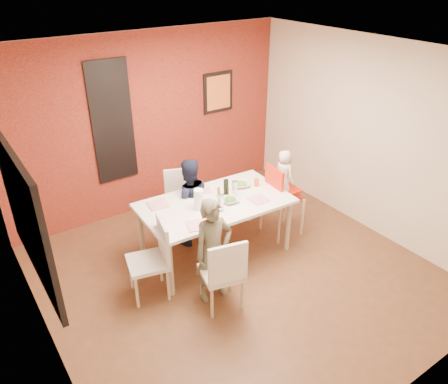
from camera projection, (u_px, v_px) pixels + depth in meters
ground at (237, 273)px, 5.57m from camera, size 4.50×4.50×0.00m
ceiling at (241, 56)px, 4.29m from camera, size 4.50×4.50×0.02m
wall_back at (151, 124)px, 6.56m from camera, size 4.50×0.02×2.70m
wall_front at (415, 289)px, 3.30m from camera, size 4.50×0.02×2.70m
wall_left at (31, 245)px, 3.81m from camera, size 0.02×4.50×2.70m
wall_right at (370, 138)px, 6.05m from camera, size 0.02×4.50×2.70m
brick_accent_wall at (151, 124)px, 6.54m from camera, size 4.50×0.02×2.70m
picture_window_frame at (25, 214)px, 3.87m from camera, size 0.05×1.70×1.30m
picture_window_pane at (26, 214)px, 3.88m from camera, size 0.02×1.55×1.15m
glassblock_strip at (112, 122)px, 6.16m from camera, size 0.55×0.03×1.70m
glassblock_surround at (112, 123)px, 6.16m from camera, size 0.60×0.03×1.76m
art_print_frame at (218, 92)px, 6.99m from camera, size 0.54×0.03×0.64m
art_print_canvas at (219, 92)px, 6.97m from camera, size 0.44×0.01×0.54m
dining_table at (215, 206)px, 5.62m from camera, size 1.96×1.15×0.80m
chair_near at (224, 271)px, 4.77m from camera, size 0.53×0.53×0.95m
chair_far at (182, 200)px, 6.14m from camera, size 0.58×0.58×0.98m
chair_left at (154, 255)px, 5.01m from camera, size 0.54×0.54×0.97m
high_chair at (280, 194)px, 6.08m from camera, size 0.48×0.48×1.08m
child_near at (213, 251)px, 4.90m from camera, size 0.48×0.33×1.29m
child_far at (189, 202)px, 5.91m from camera, size 0.72×0.62×1.26m
toddler at (284, 173)px, 5.95m from camera, size 0.22×0.33×0.66m
plate_near_left at (198, 225)px, 5.09m from camera, size 0.32×0.32×0.01m
plate_far_mid at (202, 190)px, 5.84m from camera, size 0.27×0.27×0.01m
plate_near_right at (259, 199)px, 5.63m from camera, size 0.23×0.23×0.01m
plate_far_left at (158, 204)px, 5.51m from camera, size 0.28×0.28×0.01m
salad_bowl_a at (230, 200)px, 5.57m from camera, size 0.23×0.23×0.05m
salad_bowl_b at (241, 184)px, 5.95m from camera, size 0.30×0.30×0.06m
wine_bottle at (226, 189)px, 5.63m from camera, size 0.07×0.07×0.25m
wine_glass_a at (221, 203)px, 5.34m from camera, size 0.08×0.08×0.22m
wine_glass_b at (235, 189)px, 5.66m from camera, size 0.08×0.08×0.22m
paper_towel_roll at (199, 199)px, 5.37m from camera, size 0.12×0.12×0.26m
condiment_red at (228, 192)px, 5.65m from camera, size 0.04×0.04×0.15m
condiment_green at (225, 191)px, 5.69m from camera, size 0.04×0.04×0.14m
condiment_brown at (219, 192)px, 5.65m from camera, size 0.04×0.04×0.15m
sippy_cup at (256, 182)px, 5.95m from camera, size 0.07×0.07×0.11m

